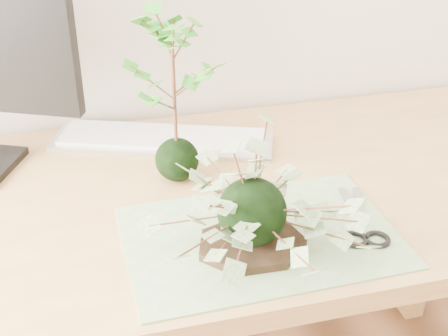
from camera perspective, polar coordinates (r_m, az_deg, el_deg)
The scene contains 7 objects.
desk at distance 1.26m, azimuth -2.49°, elevation -5.65°, with size 1.60×0.70×0.74m.
cutting_mat at distance 1.08m, azimuth 3.38°, elevation -6.29°, with size 0.47×0.31×0.00m, color #709C64.
stone_dish at distance 1.05m, azimuth 2.50°, elevation -6.95°, with size 0.19×0.19×0.01m, color black.
ivy_kokedama at distance 0.98m, azimuth 2.65°, elevation -1.44°, with size 0.37×0.37×0.23m.
maple_kokedama at distance 1.14m, azimuth -4.72°, elevation 10.02°, with size 0.25×0.25×0.36m.
keyboard at distance 1.39m, azimuth -5.58°, elevation 2.65°, with size 0.50×0.30×0.02m.
scissors at distance 1.11m, azimuth 12.95°, elevation -5.61°, with size 0.09×0.19×0.01m.
Camera 1 is at (-0.24, 0.23, 1.38)m, focal length 50.00 mm.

